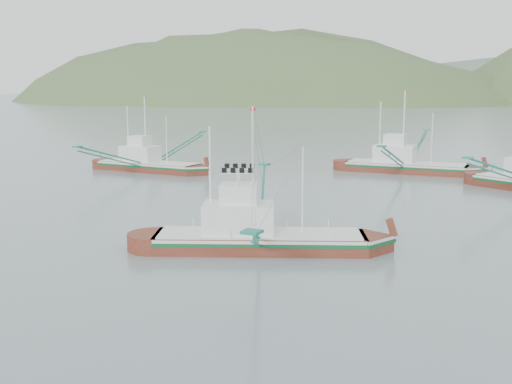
% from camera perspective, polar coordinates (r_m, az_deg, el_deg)
% --- Properties ---
extents(ground, '(1200.00, 1200.00, 0.00)m').
position_cam_1_polar(ground, '(43.19, -3.51, -5.38)').
color(ground, slate).
rests_on(ground, ground).
extents(main_boat, '(14.56, 24.53, 10.45)m').
position_cam_1_polar(main_boat, '(43.14, 0.19, -2.44)').
color(main_boat, '#5C2113').
rests_on(main_boat, ground).
extents(bg_boat_far, '(15.32, 27.59, 11.16)m').
position_cam_1_polar(bg_boat_far, '(84.03, 13.08, 2.74)').
color(bg_boat_far, '#5C2113').
rests_on(bg_boat_far, ground).
extents(bg_boat_left, '(14.35, 25.81, 10.44)m').
position_cam_1_polar(bg_boat_left, '(84.46, -9.61, 2.82)').
color(bg_boat_left, '#5C2113').
rests_on(bg_boat_left, ground).
extents(headland_left, '(448.00, 308.00, 210.00)m').
position_cam_1_polar(headland_left, '(444.32, -0.83, 8.09)').
color(headland_left, '#465D30').
rests_on(headland_left, ground).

